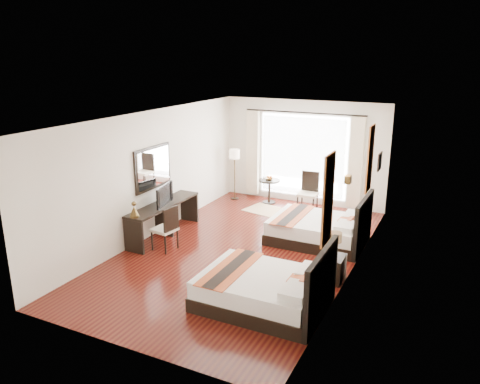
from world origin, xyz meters
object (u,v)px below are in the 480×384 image
at_px(floor_lamp, 235,157).
at_px(table_lamp, 335,239).
at_px(bed_near, 266,289).
at_px(window_chair, 308,200).
at_px(vase, 331,254).
at_px(nightstand, 333,268).
at_px(console_desk, 164,219).
at_px(television, 161,195).
at_px(desk_chair, 165,236).
at_px(bed_far, 321,229).
at_px(fruit_bowl, 269,179).
at_px(side_table, 269,191).

bearing_deg(floor_lamp, table_lamp, -42.70).
height_order(bed_near, window_chair, bed_near).
bearing_deg(vase, nightstand, 80.80).
xyz_separation_m(console_desk, television, (0.02, -0.08, 0.61)).
relative_size(console_desk, desk_chair, 2.29).
height_order(nightstand, window_chair, window_chair).
xyz_separation_m(console_desk, desk_chair, (0.49, -0.66, -0.09)).
distance_m(desk_chair, window_chair, 4.12).
height_order(nightstand, console_desk, console_desk).
height_order(bed_near, floor_lamp, floor_lamp).
bearing_deg(television, nightstand, -106.66).
xyz_separation_m(bed_near, floor_lamp, (-3.09, 4.99, 0.91)).
height_order(bed_near, television, television).
bearing_deg(nightstand, bed_far, 113.60).
relative_size(vase, desk_chair, 0.14).
height_order(console_desk, fruit_bowl, console_desk).
height_order(nightstand, vase, vase).
bearing_deg(television, window_chair, -48.78).
bearing_deg(nightstand, floor_lamp, 136.41).
bearing_deg(vase, bed_far, 111.48).
height_order(bed_far, vase, bed_far).
xyz_separation_m(bed_far, side_table, (-2.08, 2.07, 0.04)).
xyz_separation_m(television, side_table, (1.19, 3.33, -0.65)).
distance_m(floor_lamp, window_chair, 2.38).
height_order(table_lamp, side_table, table_lamp).
bearing_deg(television, bed_near, -129.26).
bearing_deg(table_lamp, window_chair, 115.52).
bearing_deg(console_desk, vase, -8.62).
bearing_deg(vase, table_lamp, 89.51).
height_order(table_lamp, window_chair, window_chair).
distance_m(console_desk, television, 0.61).
bearing_deg(bed_far, table_lamp, -65.24).
bearing_deg(desk_chair, fruit_bowl, -92.52).
relative_size(nightstand, floor_lamp, 0.34).
relative_size(nightstand, console_desk, 0.22).
xyz_separation_m(floor_lamp, fruit_bowl, (1.02, 0.07, -0.52)).
height_order(bed_far, television, television).
height_order(bed_far, window_chair, bed_far).
xyz_separation_m(bed_near, desk_chair, (-2.79, 1.18, -0.00)).
relative_size(vase, television, 0.17).
distance_m(table_lamp, desk_chair, 3.55).
bearing_deg(window_chair, floor_lamp, -97.18).
relative_size(bed_near, fruit_bowl, 9.76).
xyz_separation_m(table_lamp, fruit_bowl, (-2.78, 3.57, -0.07)).
xyz_separation_m(console_desk, floor_lamp, (0.20, 3.16, 0.83)).
relative_size(table_lamp, floor_lamp, 0.26).
distance_m(television, floor_lamp, 3.24).
relative_size(bed_near, television, 2.54).
xyz_separation_m(desk_chair, floor_lamp, (-0.30, 3.81, 0.91)).
relative_size(bed_near, nightstand, 4.16).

